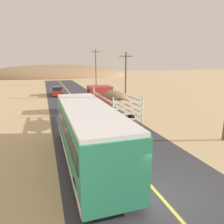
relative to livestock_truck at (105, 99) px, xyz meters
name	(u,v)px	position (x,y,z in m)	size (l,w,h in m)	color
ground_plane	(159,195)	(-1.58, -13.89, -1.79)	(240.00, 240.00, 0.00)	tan
road_surface	(159,195)	(-1.58, -13.89, -1.78)	(8.00, 120.00, 0.02)	#38383D
road_centre_line	(159,195)	(-1.58, -13.89, -1.77)	(0.16, 117.60, 0.00)	#D8CC4C
livestock_truck	(105,99)	(0.00, 0.00, 0.00)	(2.53, 9.70, 3.02)	#B2332D
bus	(88,133)	(-3.81, -9.88, -0.04)	(2.54, 10.00, 3.21)	#2D8C66
car_far	(57,91)	(-3.91, 16.09, -1.10)	(1.80, 4.40, 1.46)	#B2261E
power_pole_mid	(126,74)	(6.30, 10.18, 1.99)	(2.20, 0.24, 7.00)	brown
power_pole_far	(96,66)	(6.30, 29.85, 2.75)	(2.20, 0.24, 8.49)	brown
distant_hill	(57,77)	(-0.97, 63.49, -1.79)	(54.29, 26.24, 9.13)	#957553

